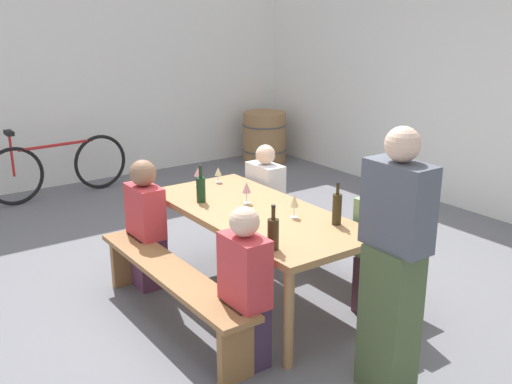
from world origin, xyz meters
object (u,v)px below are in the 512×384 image
object	(u,v)px
wine_glass_0	(218,172)
standing_host	(393,270)
wine_glass_3	(198,173)
bench_far	(327,238)
seated_guest_near_1	(245,293)
seated_guest_near_0	(146,227)
tasting_table	(256,220)
wine_glass_2	(294,201)
seated_guest_far_0	(265,204)
bench_near	(172,282)
parked_bicycle_0	(58,167)
wine_glass_1	(247,188)
wine_bottle_0	(201,189)
wine_bottle_2	(337,208)
wine_barrel	(264,137)
seated_guest_far_1	(379,251)
wine_bottle_1	(273,233)

from	to	relation	value
wine_glass_0	standing_host	size ratio (longest dim) A/B	0.09
wine_glass_3	standing_host	distance (m)	2.27
bench_far	seated_guest_near_1	bearing A→B (deg)	-61.80
seated_guest_near_0	tasting_table	bearing A→B (deg)	-50.33
wine_glass_2	seated_guest_far_0	xyz separation A→B (m)	(-0.99, 0.46, -0.38)
bench_near	parked_bicycle_0	distance (m)	3.66
wine_glass_2	wine_glass_3	distance (m)	1.15
seated_guest_near_1	seated_guest_far_0	distance (m)	1.86
wine_glass_1	seated_guest_far_0	size ratio (longest dim) A/B	0.17
wine_glass_2	seated_guest_near_1	xyz separation A→B (m)	(0.43, -0.74, -0.36)
wine_bottle_0	seated_guest_near_0	size ratio (longest dim) A/B	0.28
wine_bottle_2	wine_barrel	world-z (taller)	wine_bottle_2
bench_near	seated_guest_near_0	xyz separation A→B (m)	(-0.72, 0.15, 0.17)
wine_glass_0	seated_guest_far_0	distance (m)	0.57
standing_host	wine_glass_2	bearing A→B (deg)	-8.45
wine_glass_2	seated_guest_near_0	size ratio (longest dim) A/B	0.17
wine_glass_0	seated_guest_far_1	world-z (taller)	seated_guest_far_1
tasting_table	seated_guest_near_1	bearing A→B (deg)	-39.66
wine_bottle_2	seated_guest_far_1	size ratio (longest dim) A/B	0.28
wine_glass_0	wine_glass_2	size ratio (longest dim) A/B	0.78
wine_glass_2	bench_far	bearing A→B (deg)	115.89
bench_near	wine_glass_1	size ratio (longest dim) A/B	10.58
wine_glass_2	tasting_table	bearing A→B (deg)	-155.11
wine_bottle_2	wine_bottle_1	bearing A→B (deg)	-80.69
tasting_table	seated_guest_near_1	world-z (taller)	seated_guest_near_1
bench_far	wine_glass_2	distance (m)	0.86
seated_guest_far_1	parked_bicycle_0	xyz separation A→B (m)	(-4.38, -1.01, -0.15)
tasting_table	wine_glass_0	world-z (taller)	wine_glass_0
seated_guest_near_1	tasting_table	bearing A→B (deg)	50.34
wine_glass_2	wine_barrel	size ratio (longest dim) A/B	0.24
wine_bottle_1	standing_host	distance (m)	0.80
wine_bottle_1	seated_guest_near_0	distance (m)	1.48
seated_guest_far_1	bench_far	bearing A→B (deg)	-101.44
wine_glass_3	tasting_table	bearing A→B (deg)	1.87
wine_bottle_1	standing_host	xyz separation A→B (m)	(0.73, 0.33, -0.07)
wine_bottle_0	seated_guest_near_0	bearing A→B (deg)	-128.69
wine_bottle_0	standing_host	bearing A→B (deg)	6.36
wine_bottle_2	wine_barrel	xyz separation A→B (m)	(-4.17, 2.40, -0.49)
wine_glass_0	wine_glass_2	world-z (taller)	wine_glass_2
seated_guest_near_0	wine_bottle_0	bearing A→B (deg)	-38.69
seated_guest_far_0	standing_host	distance (m)	2.23
wine_bottle_1	seated_guest_near_0	bearing A→B (deg)	-170.19
tasting_table	wine_bottle_2	size ratio (longest dim) A/B	6.30
bench_far	parked_bicycle_0	distance (m)	3.82
wine_bottle_1	wine_glass_0	size ratio (longest dim) A/B	2.12
wine_barrel	wine_glass_3	bearing A→B (deg)	-44.81
tasting_table	seated_guest_far_0	size ratio (longest dim) A/B	1.86
tasting_table	parked_bicycle_0	xyz separation A→B (m)	(-3.64, -0.41, -0.30)
wine_glass_3	seated_guest_far_1	size ratio (longest dim) A/B	0.15
bench_far	wine_bottle_0	bearing A→B (deg)	-113.67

